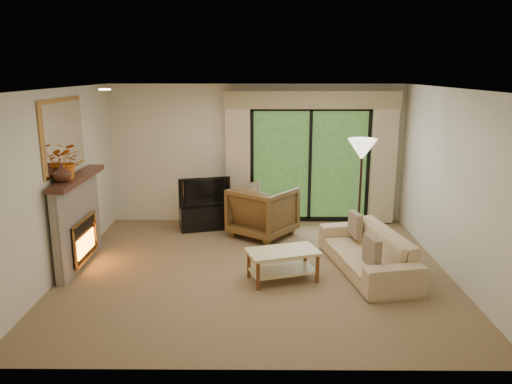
{
  "coord_description": "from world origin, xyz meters",
  "views": [
    {
      "loc": [
        0.05,
        -6.8,
        2.84
      ],
      "look_at": [
        0.0,
        0.3,
        1.1
      ],
      "focal_mm": 35.0,
      "sensor_mm": 36.0,
      "label": 1
    }
  ],
  "objects_px": {
    "coffee_table": "(283,265)",
    "armchair": "(263,211)",
    "sofa": "(367,251)",
    "media_console": "(204,217)"
  },
  "relations": [
    {
      "from": "sofa",
      "to": "coffee_table",
      "type": "xyz_separation_m",
      "value": [
        -1.23,
        -0.35,
        -0.08
      ]
    },
    {
      "from": "media_console",
      "to": "sofa",
      "type": "bearing_deg",
      "value": -52.6
    },
    {
      "from": "armchair",
      "to": "coffee_table",
      "type": "height_order",
      "value": "armchair"
    },
    {
      "from": "media_console",
      "to": "sofa",
      "type": "distance_m",
      "value": 3.22
    },
    {
      "from": "armchair",
      "to": "sofa",
      "type": "height_order",
      "value": "armchair"
    },
    {
      "from": "coffee_table",
      "to": "armchair",
      "type": "bearing_deg",
      "value": 80.31
    },
    {
      "from": "armchair",
      "to": "sofa",
      "type": "bearing_deg",
      "value": 170.24
    },
    {
      "from": "sofa",
      "to": "media_console",
      "type": "bearing_deg",
      "value": -137.9
    },
    {
      "from": "armchair",
      "to": "sofa",
      "type": "distance_m",
      "value": 2.16
    },
    {
      "from": "sofa",
      "to": "coffee_table",
      "type": "bearing_deg",
      "value": -84.69
    }
  ]
}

